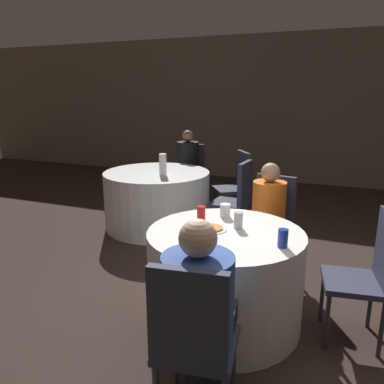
{
  "coord_description": "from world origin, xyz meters",
  "views": [
    {
      "loc": [
        0.58,
        -2.47,
        1.7
      ],
      "look_at": [
        -0.65,
        0.59,
        0.83
      ],
      "focal_mm": 35.0,
      "sensor_mm": 36.0,
      "label": 1
    }
  ],
  "objects_px": {
    "chair_near_south": "(193,335)",
    "person_blue_shirt": "(200,313)",
    "chair_far_northeast": "(237,180)",
    "soda_can_silver": "(238,220)",
    "bottle_far": "(163,165)",
    "chair_far_north": "(190,169)",
    "chair_near_north": "(272,217)",
    "pizza_plate_near": "(211,228)",
    "chair_far_east": "(237,194)",
    "table_near": "(225,277)",
    "chair_near_east": "(371,267)",
    "table_far": "(157,199)",
    "person_black_shirt": "(186,169)",
    "person_orange_shirt": "(265,224)",
    "soda_can_red": "(201,214)",
    "soda_can_blue": "(283,238)"
  },
  "relations": [
    {
      "from": "chair_near_north",
      "to": "soda_can_silver",
      "type": "bearing_deg",
      "value": 92.86
    },
    {
      "from": "bottle_far",
      "to": "chair_far_north",
      "type": "bearing_deg",
      "value": 96.49
    },
    {
      "from": "person_blue_shirt",
      "to": "person_black_shirt",
      "type": "distance_m",
      "value": 3.81
    },
    {
      "from": "chair_far_northeast",
      "to": "pizza_plate_near",
      "type": "height_order",
      "value": "chair_far_northeast"
    },
    {
      "from": "table_far",
      "to": "chair_near_south",
      "type": "xyz_separation_m",
      "value": [
        1.58,
        -2.71,
        0.2
      ]
    },
    {
      "from": "table_near",
      "to": "chair_far_northeast",
      "type": "relative_size",
      "value": 1.21
    },
    {
      "from": "chair_far_north",
      "to": "bottle_far",
      "type": "height_order",
      "value": "bottle_far"
    },
    {
      "from": "chair_far_north",
      "to": "pizza_plate_near",
      "type": "height_order",
      "value": "chair_far_north"
    },
    {
      "from": "chair_far_northeast",
      "to": "soda_can_silver",
      "type": "bearing_deg",
      "value": 159.75
    },
    {
      "from": "pizza_plate_near",
      "to": "bottle_far",
      "type": "relative_size",
      "value": 0.86
    },
    {
      "from": "table_near",
      "to": "person_black_shirt",
      "type": "xyz_separation_m",
      "value": [
        -1.43,
        2.66,
        0.23
      ]
    },
    {
      "from": "chair_far_east",
      "to": "person_orange_shirt",
      "type": "height_order",
      "value": "person_orange_shirt"
    },
    {
      "from": "person_orange_shirt",
      "to": "soda_can_blue",
      "type": "height_order",
      "value": "person_orange_shirt"
    },
    {
      "from": "soda_can_red",
      "to": "soda_can_blue",
      "type": "relative_size",
      "value": 1.0
    },
    {
      "from": "chair_near_south",
      "to": "person_blue_shirt",
      "type": "relative_size",
      "value": 0.85
    },
    {
      "from": "pizza_plate_near",
      "to": "table_far",
      "type": "bearing_deg",
      "value": 127.71
    },
    {
      "from": "chair_far_north",
      "to": "person_blue_shirt",
      "type": "xyz_separation_m",
      "value": [
        1.54,
        -3.65,
        0.02
      ]
    },
    {
      "from": "table_far",
      "to": "chair_far_northeast",
      "type": "relative_size",
      "value": 1.43
    },
    {
      "from": "table_near",
      "to": "person_black_shirt",
      "type": "relative_size",
      "value": 0.98
    },
    {
      "from": "table_near",
      "to": "person_black_shirt",
      "type": "distance_m",
      "value": 3.03
    },
    {
      "from": "table_near",
      "to": "person_blue_shirt",
      "type": "bearing_deg",
      "value": -82.16
    },
    {
      "from": "chair_near_north",
      "to": "person_blue_shirt",
      "type": "xyz_separation_m",
      "value": [
        -0.05,
        -1.8,
        0.02
      ]
    },
    {
      "from": "chair_near_north",
      "to": "soda_can_blue",
      "type": "height_order",
      "value": "chair_near_north"
    },
    {
      "from": "person_orange_shirt",
      "to": "person_black_shirt",
      "type": "height_order",
      "value": "person_black_shirt"
    },
    {
      "from": "chair_far_north",
      "to": "soda_can_red",
      "type": "bearing_deg",
      "value": 114.94
    },
    {
      "from": "table_near",
      "to": "table_far",
      "type": "bearing_deg",
      "value": 129.84
    },
    {
      "from": "soda_can_blue",
      "to": "chair_near_east",
      "type": "bearing_deg",
      "value": 26.22
    },
    {
      "from": "chair_near_south",
      "to": "chair_near_east",
      "type": "bearing_deg",
      "value": 45.27
    },
    {
      "from": "table_far",
      "to": "chair_far_north",
      "type": "height_order",
      "value": "chair_far_north"
    },
    {
      "from": "bottle_far",
      "to": "pizza_plate_near",
      "type": "bearing_deg",
      "value": -53.42
    },
    {
      "from": "chair_far_northeast",
      "to": "chair_far_north",
      "type": "height_order",
      "value": "same"
    },
    {
      "from": "table_near",
      "to": "soda_can_red",
      "type": "height_order",
      "value": "soda_can_red"
    },
    {
      "from": "chair_far_east",
      "to": "table_near",
      "type": "bearing_deg",
      "value": -163.78
    },
    {
      "from": "table_near",
      "to": "soda_can_blue",
      "type": "height_order",
      "value": "soda_can_blue"
    },
    {
      "from": "person_blue_shirt",
      "to": "pizza_plate_near",
      "type": "distance_m",
      "value": 0.87
    },
    {
      "from": "pizza_plate_near",
      "to": "soda_can_blue",
      "type": "distance_m",
      "value": 0.56
    },
    {
      "from": "chair_near_north",
      "to": "soda_can_blue",
      "type": "relative_size",
      "value": 7.78
    },
    {
      "from": "chair_near_north",
      "to": "pizza_plate_near",
      "type": "distance_m",
      "value": 1.02
    },
    {
      "from": "person_blue_shirt",
      "to": "person_black_shirt",
      "type": "height_order",
      "value": "person_black_shirt"
    },
    {
      "from": "chair_far_northeast",
      "to": "soda_can_silver",
      "type": "relative_size",
      "value": 7.78
    },
    {
      "from": "chair_far_northeast",
      "to": "table_near",
      "type": "bearing_deg",
      "value": 157.64
    },
    {
      "from": "chair_near_north",
      "to": "soda_can_silver",
      "type": "xyz_separation_m",
      "value": [
        -0.1,
        -0.87,
        0.23
      ]
    },
    {
      "from": "chair_far_northeast",
      "to": "bottle_far",
      "type": "xyz_separation_m",
      "value": [
        -0.73,
        -0.79,
        0.3
      ]
    },
    {
      "from": "table_near",
      "to": "table_far",
      "type": "relative_size",
      "value": 0.85
    },
    {
      "from": "chair_near_south",
      "to": "person_orange_shirt",
      "type": "distance_m",
      "value": 1.78
    },
    {
      "from": "chair_far_north",
      "to": "person_orange_shirt",
      "type": "xyz_separation_m",
      "value": [
        1.56,
        -2.03,
        -0.02
      ]
    },
    {
      "from": "table_near",
      "to": "bottle_far",
      "type": "bearing_deg",
      "value": 128.98
    },
    {
      "from": "chair_far_east",
      "to": "soda_can_silver",
      "type": "relative_size",
      "value": 7.78
    },
    {
      "from": "chair_far_northeast",
      "to": "chair_far_north",
      "type": "xyz_separation_m",
      "value": [
        -0.87,
        0.46,
        0.0
      ]
    },
    {
      "from": "soda_can_red",
      "to": "bottle_far",
      "type": "relative_size",
      "value": 0.46
    }
  ]
}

